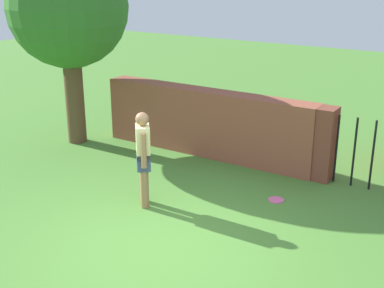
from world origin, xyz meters
The scene contains 6 objects.
ground_plane centered at (0.00, 0.00, 0.00)m, with size 40.00×40.00×0.00m, color #4C8433.
brick_wall centered at (-1.50, 3.71, 0.70)m, with size 4.85×0.50×1.40m, color brown.
tree centered at (-4.43, 2.82, 2.97)m, with size 2.59×2.59×4.30m.
person centered at (-1.08, 1.01, 0.90)m, with size 0.40×0.43×1.62m.
fence_gate centered at (2.11, 3.71, 0.70)m, with size 2.61×0.44×1.40m.
frisbee_pink centered at (0.73, 2.36, 0.01)m, with size 0.27×0.27×0.02m, color pink.
Camera 1 is at (3.89, -5.23, 3.84)m, focal length 48.25 mm.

